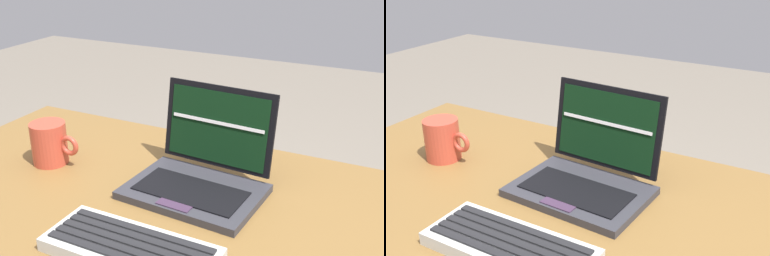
# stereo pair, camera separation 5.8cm
# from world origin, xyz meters

# --- Properties ---
(desk) EXTENTS (1.44, 0.66, 0.73)m
(desk) POSITION_xyz_m (0.00, 0.00, 0.65)
(desk) COLOR brown
(desk) RESTS_ON ground
(laptop_front) EXTENTS (0.30, 0.25, 0.21)m
(laptop_front) POSITION_xyz_m (-0.04, 0.06, 0.77)
(laptop_front) COLOR #2F2E35
(laptop_front) RESTS_ON desk
(external_keyboard) EXTENTS (0.32, 0.13, 0.03)m
(external_keyboard) POSITION_xyz_m (-0.05, -0.21, 0.74)
(external_keyboard) COLOR beige
(external_keyboard) RESTS_ON desk
(coffee_mug) EXTENTS (0.13, 0.09, 0.10)m
(coffee_mug) POSITION_xyz_m (-0.42, 0.01, 0.78)
(coffee_mug) COLOR #B6402E
(coffee_mug) RESTS_ON desk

